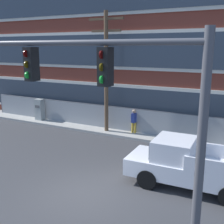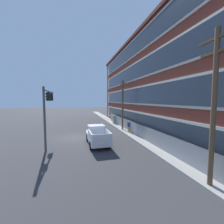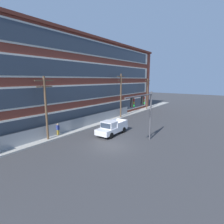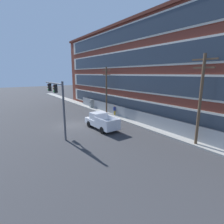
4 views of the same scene
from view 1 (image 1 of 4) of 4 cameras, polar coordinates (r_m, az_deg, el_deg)
name	(u,v)px [view 1 (image 1 of 4)]	position (r m, az deg, el deg)	size (l,w,h in m)	color
ground_plane	(84,194)	(11.40, -5.68, -16.19)	(160.00, 160.00, 0.00)	#38383A
sidewalk_building_side	(152,137)	(17.80, 8.11, -5.01)	(80.00, 1.87, 0.16)	#9E9B93
chain_link_fence	(177,127)	(17.36, 13.16, -2.95)	(29.97, 0.06, 1.72)	gray
traffic_signal_mast	(125,105)	(6.47, 2.69, 1.50)	(6.00, 0.43, 5.96)	#4C4C51
pickup_truck_white	(189,165)	(11.87, 15.31, -10.36)	(5.24, 2.15, 1.95)	silver
utility_pole_near_corner	(106,68)	(17.90, -1.18, 9.00)	(2.36, 0.26, 7.74)	brown
electrical_cabinet	(40,110)	(21.96, -14.47, 0.30)	(0.62, 0.51, 1.75)	#939993
pedestrian_near_cabinet	(134,120)	(18.02, 4.47, -1.73)	(0.32, 0.40, 1.69)	#B7932D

